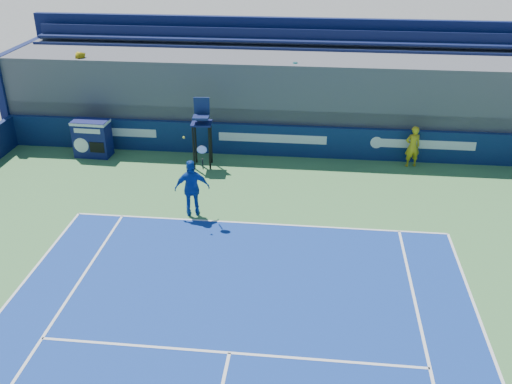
# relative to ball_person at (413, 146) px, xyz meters

# --- Properties ---
(ball_person) EXTENTS (0.63, 0.49, 1.52)m
(ball_person) POSITION_rel_ball_person_xyz_m (0.00, 0.00, 0.00)
(ball_person) COLOR gold
(ball_person) RESTS_ON apron
(back_hoarding) EXTENTS (20.40, 0.21, 1.20)m
(back_hoarding) POSITION_rel_ball_person_xyz_m (-5.03, 0.47, -0.17)
(back_hoarding) COLOR #0E204E
(back_hoarding) RESTS_ON ground
(match_clock) EXTENTS (1.35, 0.78, 1.40)m
(match_clock) POSITION_rel_ball_person_xyz_m (-11.67, -0.32, -0.03)
(match_clock) COLOR #101651
(match_clock) RESTS_ON ground
(umpire_chair) EXTENTS (0.75, 0.75, 2.48)m
(umpire_chair) POSITION_rel_ball_person_xyz_m (-7.43, -0.75, 0.76)
(umpire_chair) COLOR black
(umpire_chair) RESTS_ON ground
(tennis_player) EXTENTS (1.11, 0.66, 2.57)m
(tennis_player) POSITION_rel_ball_person_xyz_m (-7.02, -4.40, 0.13)
(tennis_player) COLOR #1445AA
(tennis_player) RESTS_ON apron
(stadium_seating) EXTENTS (21.00, 4.05, 4.40)m
(stadium_seating) POSITION_rel_ball_person_xyz_m (-5.05, 2.52, 1.06)
(stadium_seating) COLOR #515156
(stadium_seating) RESTS_ON ground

